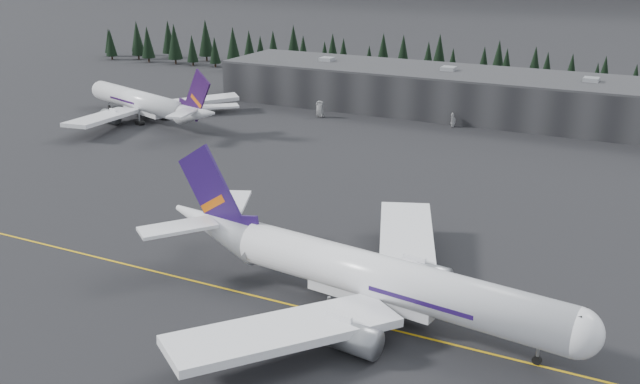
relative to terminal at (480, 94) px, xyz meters
The scene contains 8 objects.
ground 125.16m from the terminal, 90.00° to the right, with size 1400.00×1400.00×0.00m, color black.
taxiline 127.16m from the terminal, 90.00° to the right, with size 400.00×0.40×0.02m, color gold.
terminal is the anchor object (origin of this frame).
treeline 37.02m from the terminal, 90.00° to the left, with size 360.00×20.00×15.00m, color black.
jet_main 124.57m from the terminal, 83.14° to the right, with size 66.80×61.34×19.68m.
jet_parked 95.72m from the terminal, 149.07° to the right, with size 59.41×53.46×17.97m.
gse_vehicle_a 47.23m from the terminal, 150.68° to the right, with size 2.29×4.97×1.38m, color #B9B9BB.
gse_vehicle_b 17.85m from the terminal, 99.76° to the right, with size 1.60×3.98×1.36m, color silver.
Camera 1 is at (50.15, -80.29, 48.39)m, focal length 40.00 mm.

